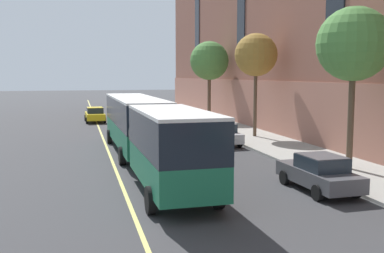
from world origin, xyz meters
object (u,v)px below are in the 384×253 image
parked_car_darkgray_0 (319,173)px  street_tree_far_uptown (256,55)px  city_bus (145,128)px  parked_car_silver_6 (221,134)px  taxi_cab (95,115)px  street_tree_far_downtown (209,61)px  parked_car_red_2 (177,115)px  parked_car_champagne_3 (195,123)px  street_tree_mid_block (354,45)px

parked_car_darkgray_0 → street_tree_far_uptown: 17.03m
city_bus → parked_car_darkgray_0: (6.25, -7.27, -1.26)m
parked_car_silver_6 → taxi_cab: (-8.03, 17.69, 0.00)m
city_bus → taxi_cab: 23.64m
taxi_cab → street_tree_far_uptown: street_tree_far_uptown is taller
parked_car_darkgray_0 → street_tree_far_downtown: street_tree_far_downtown is taller
parked_car_darkgray_0 → parked_car_red_2: 28.08m
parked_car_red_2 → parked_car_silver_6: same height
parked_car_red_2 → street_tree_far_uptown: bearing=-74.4°
parked_car_silver_6 → taxi_cab: same height
parked_car_silver_6 → parked_car_champagne_3: bearing=90.5°
parked_car_darkgray_0 → taxi_cab: (-8.10, 30.80, 0.00)m
street_tree_far_uptown → parked_car_red_2: bearing=105.6°
city_bus → street_tree_far_uptown: street_tree_far_uptown is taller
street_tree_mid_block → street_tree_far_downtown: street_tree_far_downtown is taller
street_tree_far_uptown → parked_car_darkgray_0: bearing=-102.6°
street_tree_far_uptown → city_bus: bearing=-139.2°
parked_car_darkgray_0 → parked_car_champagne_3: size_ratio=1.05×
parked_car_champagne_3 → street_tree_far_downtown: 10.43m
taxi_cab → city_bus: bearing=-85.5°
parked_car_red_2 → parked_car_champagne_3: size_ratio=1.14×
parked_car_darkgray_0 → parked_car_silver_6: bearing=90.3°
city_bus → parked_car_red_2: (6.30, 20.81, -1.25)m
parked_car_champagne_3 → street_tree_far_uptown: (3.63, -4.49, 5.57)m
taxi_cab → street_tree_far_uptown: (11.60, -15.10, 5.57)m
parked_car_silver_6 → street_tree_far_uptown: size_ratio=0.59×
parked_car_champagne_3 → street_tree_mid_block: (3.63, -17.06, 5.56)m
parked_car_red_2 → street_tree_far_downtown: bearing=3.0°
parked_car_silver_6 → street_tree_far_downtown: size_ratio=0.57×
parked_car_darkgray_0 → parked_car_red_2: (0.05, 28.08, 0.00)m
street_tree_mid_block → street_tree_far_uptown: bearing=90.0°
taxi_cab → street_tree_far_downtown: size_ratio=0.56×
parked_car_darkgray_0 → parked_car_silver_6: size_ratio=0.96×
city_bus → street_tree_far_downtown: street_tree_far_downtown is taller
taxi_cab → street_tree_far_uptown: size_ratio=0.58×
city_bus → parked_car_silver_6: (6.18, 5.84, -1.25)m
parked_car_silver_6 → street_tree_far_uptown: (3.57, 2.59, 5.57)m
parked_car_silver_6 → city_bus: bearing=-136.6°
parked_car_red_2 → city_bus: bearing=-106.8°
parked_car_champagne_3 → parked_car_silver_6: size_ratio=0.91×
street_tree_far_uptown → taxi_cab: bearing=127.5°
street_tree_mid_block → street_tree_far_downtown: bearing=90.0°
street_tree_far_downtown → parked_car_darkgray_0: bearing=-97.1°
parked_car_red_2 → parked_car_silver_6: (-0.12, -14.98, -0.00)m
parked_car_silver_6 → street_tree_mid_block: bearing=-70.3°
street_tree_far_downtown → taxi_cab: bearing=167.7°
parked_car_darkgray_0 → street_tree_far_uptown: size_ratio=0.56×
parked_car_darkgray_0 → taxi_cab: bearing=104.7°
taxi_cab → parked_car_champagne_3: bearing=-53.1°
street_tree_mid_block → street_tree_far_downtown: (0.00, 25.13, -0.05)m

